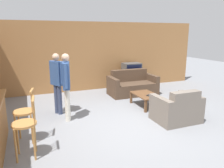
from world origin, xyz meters
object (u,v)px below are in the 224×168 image
bar_chair_mid (25,115)px  coffee_table (146,96)px  tv_unit (131,82)px  table_lamp (139,66)px  tv (132,70)px  book_on_table (150,95)px  armchair_near (177,110)px  person_by_counter (67,83)px  couch_far (132,86)px  bar_chair_near (25,127)px  person_by_window (57,80)px

bar_chair_mid → coffee_table: bar_chair_mid is taller
tv_unit → table_lamp: size_ratio=1.92×
tv → book_on_table: size_ratio=3.47×
armchair_near → tv: bearing=82.4°
book_on_table → person_by_counter: person_by_counter is taller
armchair_near → book_on_table: bearing=96.0°
couch_far → bar_chair_near: bearing=-140.0°
bar_chair_near → couch_far: 4.75m
bar_chair_near → coffee_table: (3.40, 1.66, -0.25)m
tv_unit → book_on_table: tv_unit is taller
person_by_counter → tv: bearing=38.4°
couch_far → armchair_near: size_ratio=1.60×
table_lamp → person_by_counter: 4.10m
bar_chair_mid → bar_chair_near: bearing=-90.0°
couch_far → table_lamp: 1.21m
bar_chair_mid → book_on_table: size_ratio=5.41×
armchair_near → coffee_table: (-0.13, 1.30, 0.02)m
book_on_table → tv_unit: bearing=76.2°
armchair_near → tv: size_ratio=1.54×
bar_chair_mid → person_by_counter: size_ratio=0.64×
table_lamp → person_by_counter: size_ratio=0.31×
book_on_table → person_by_window: 2.68m
armchair_near → person_by_counter: bearing=156.4°
coffee_table → person_by_window: 2.65m
couch_far → person_by_counter: bearing=-148.9°
bar_chair_near → tv: size_ratio=1.56×
bar_chair_mid → table_lamp: 5.40m
bar_chair_mid → armchair_near: bearing=-4.6°
bar_chair_mid → couch_far: (3.63, 2.41, -0.27)m
couch_far → bar_chair_mid: bearing=-146.5°
tv_unit → book_on_table: (-0.58, -2.37, 0.15)m
bar_chair_mid → armchair_near: size_ratio=1.01×
couch_far → tv: bearing=65.3°
bar_chair_near → table_lamp: (4.34, 3.84, 0.31)m
coffee_table → couch_far: bearing=80.4°
bar_chair_near → tv_unit: (3.99, 3.84, -0.33)m
person_by_counter → coffee_table: bearing=4.6°
bar_chair_near → coffee_table: bar_chair_near is taller
couch_far → person_by_window: person_by_window is taller
book_on_table → table_lamp: bearing=68.6°
person_by_window → person_by_counter: (0.16, -0.56, 0.02)m
armchair_near → person_by_window: 3.22m
bar_chair_near → person_by_window: (0.84, 2.02, 0.37)m
tv → person_by_window: person_by_window is taller
table_lamp → person_by_window: size_ratio=0.31×
bar_chair_near → tv_unit: bar_chair_near is taller
table_lamp → bar_chair_mid: bearing=-143.6°
coffee_table → tv: bearing=74.7°
bar_chair_mid → person_by_counter: 1.35m
person_by_window → bar_chair_mid: bearing=-121.4°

